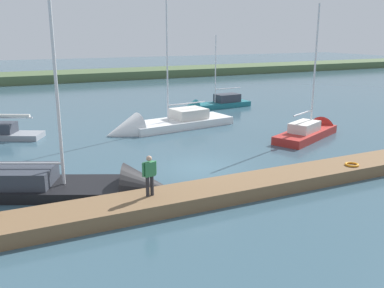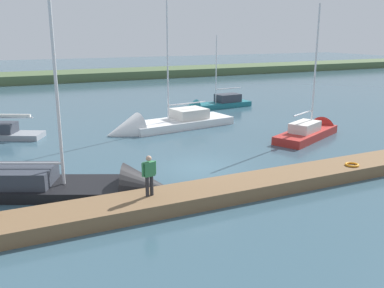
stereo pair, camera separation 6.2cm
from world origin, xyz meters
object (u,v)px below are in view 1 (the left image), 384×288
sailboat_near_dock (212,106)px  sailboat_far_right (313,132)px  life_ring_buoy (352,165)px  sailboat_far_left (88,190)px  sailboat_mid_channel (158,128)px  person_on_dock (149,173)px

sailboat_near_dock → sailboat_far_right: sailboat_far_right is taller
life_ring_buoy → sailboat_far_left: (11.94, -3.30, -0.46)m
sailboat_mid_channel → person_on_dock: bearing=59.7°
sailboat_far_right → sailboat_far_left: size_ratio=0.96×
sailboat_mid_channel → sailboat_near_dock: bearing=-148.8°
sailboat_near_dock → sailboat_far_left: 22.37m
sailboat_mid_channel → life_ring_buoy: bearing=101.2°
sailboat_mid_channel → sailboat_far_right: size_ratio=1.22×
sailboat_near_dock → sailboat_mid_channel: (7.77, 6.31, -0.05)m
life_ring_buoy → sailboat_far_left: sailboat_far_left is taller
sailboat_far_left → sailboat_mid_channel: bearing=80.0°
sailboat_near_dock → person_on_dock: sailboat_near_dock is taller
life_ring_buoy → sailboat_near_dock: 20.14m
sailboat_mid_channel → person_on_dock: (5.38, 13.06, 1.34)m
person_on_dock → sailboat_far_right: bearing=-73.3°
life_ring_buoy → sailboat_mid_channel: bearing=-70.9°
sailboat_far_right → sailboat_near_dock: bearing=70.2°
life_ring_buoy → sailboat_mid_channel: (4.71, -13.59, -0.46)m
sailboat_near_dock → sailboat_far_left: sailboat_far_left is taller
person_on_dock → life_ring_buoy: bearing=-102.4°
sailboat_mid_channel → sailboat_far_right: bearing=138.2°
life_ring_buoy → sailboat_far_right: 8.67m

